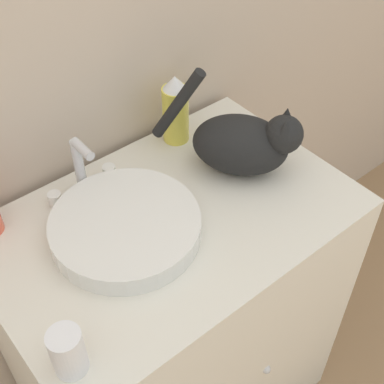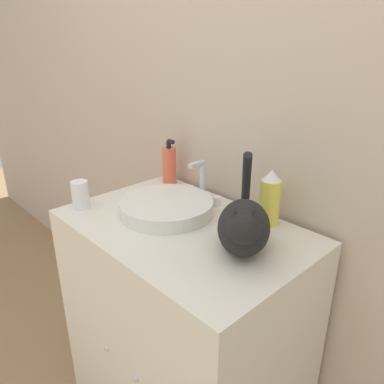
# 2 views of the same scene
# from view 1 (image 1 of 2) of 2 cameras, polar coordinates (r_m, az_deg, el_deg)

# --- Properties ---
(wall_back) EXTENTS (6.00, 0.05, 2.50)m
(wall_back) POSITION_cam_1_polar(r_m,az_deg,el_deg) (1.25, -12.24, 16.75)
(wall_back) COLOR #C6B29E
(wall_back) RESTS_ON ground_plane
(vanity_cabinet) EXTENTS (0.85, 0.57, 0.91)m
(vanity_cabinet) POSITION_cam_1_polar(r_m,az_deg,el_deg) (1.59, -1.78, -13.95)
(vanity_cabinet) COLOR silver
(vanity_cabinet) RESTS_ON ground_plane
(sink_basin) EXTENTS (0.33, 0.33, 0.05)m
(sink_basin) POSITION_cam_1_polar(r_m,az_deg,el_deg) (1.18, -7.09, -3.71)
(sink_basin) COLOR white
(sink_basin) RESTS_ON vanity_cabinet
(faucet) EXTENTS (0.18, 0.08, 0.16)m
(faucet) POSITION_cam_1_polar(r_m,az_deg,el_deg) (1.27, -11.74, 2.19)
(faucet) COLOR silver
(faucet) RESTS_ON vanity_cabinet
(cat) EXTENTS (0.28, 0.33, 0.27)m
(cat) POSITION_cam_1_polar(r_m,az_deg,el_deg) (1.30, 5.62, 5.31)
(cat) COLOR black
(cat) RESTS_ON vanity_cabinet
(spray_bottle) EXTENTS (0.07, 0.07, 0.19)m
(spray_bottle) POSITION_cam_1_polar(r_m,az_deg,el_deg) (1.39, -1.77, 8.77)
(spray_bottle) COLOR #EADB4C
(spray_bottle) RESTS_ON vanity_cabinet
(cup) EXTENTS (0.06, 0.06, 0.10)m
(cup) POSITION_cam_1_polar(r_m,az_deg,el_deg) (0.99, -13.11, -16.26)
(cup) COLOR white
(cup) RESTS_ON vanity_cabinet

